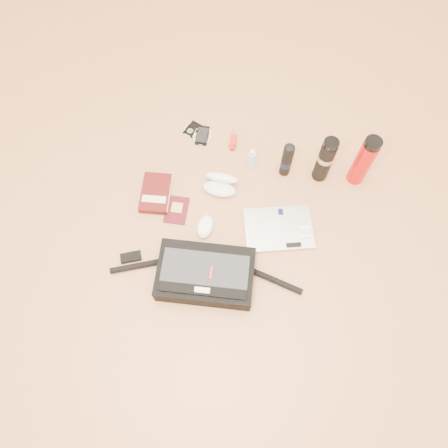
# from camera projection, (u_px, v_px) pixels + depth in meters

# --- Properties ---
(ground) EXTENTS (4.00, 4.00, 0.00)m
(ground) POSITION_uv_depth(u_px,v_px,m) (229.00, 238.00, 1.94)
(ground) COLOR #BC7C4E
(ground) RESTS_ON ground
(messenger_bag) EXTENTS (0.81, 0.33, 0.11)m
(messenger_bag) POSITION_uv_depth(u_px,v_px,m) (205.00, 274.00, 1.82)
(messenger_bag) COLOR black
(messenger_bag) RESTS_ON ground
(laptop) EXTENTS (0.36, 0.31, 0.03)m
(laptop) POSITION_uv_depth(u_px,v_px,m) (279.00, 229.00, 1.94)
(laptop) COLOR #B5B5B8
(laptop) RESTS_ON ground
(book) EXTENTS (0.17, 0.22, 0.04)m
(book) POSITION_uv_depth(u_px,v_px,m) (156.00, 193.00, 2.01)
(book) COLOR #450D0D
(book) RESTS_ON ground
(passport) EXTENTS (0.12, 0.15, 0.01)m
(passport) POSITION_uv_depth(u_px,v_px,m) (177.00, 210.00, 1.99)
(passport) COLOR #450D14
(passport) RESTS_ON ground
(mouse) EXTENTS (0.08, 0.12, 0.04)m
(mouse) POSITION_uv_depth(u_px,v_px,m) (205.00, 227.00, 1.94)
(mouse) COLOR white
(mouse) RESTS_ON ground
(sunglasses_case) EXTENTS (0.17, 0.14, 0.09)m
(sunglasses_case) POSITION_uv_depth(u_px,v_px,m) (221.00, 183.00, 2.01)
(sunglasses_case) COLOR white
(sunglasses_case) RESTS_ON ground
(ipod) EXTENTS (0.09, 0.10, 0.01)m
(ipod) POSITION_uv_depth(u_px,v_px,m) (192.00, 129.00, 2.17)
(ipod) COLOR black
(ipod) RESTS_ON ground
(phone) EXTENTS (0.10, 0.12, 0.01)m
(phone) POSITION_uv_depth(u_px,v_px,m) (202.00, 135.00, 2.15)
(phone) COLOR black
(phone) RESTS_ON ground
(inhaler) EXTENTS (0.04, 0.11, 0.03)m
(inhaler) POSITION_uv_depth(u_px,v_px,m) (233.00, 140.00, 2.13)
(inhaler) COLOR red
(inhaler) RESTS_ON ground
(spray_bottle) EXTENTS (0.04, 0.04, 0.13)m
(spray_bottle) POSITION_uv_depth(u_px,v_px,m) (252.00, 159.00, 2.03)
(spray_bottle) COLOR #A2CDDC
(spray_bottle) RESTS_ON ground
(aerosol_can) EXTENTS (0.06, 0.06, 0.21)m
(aerosol_can) POSITION_uv_depth(u_px,v_px,m) (287.00, 160.00, 1.98)
(aerosol_can) COLOR black
(aerosol_can) RESTS_ON ground
(thermos_black) EXTENTS (0.10, 0.10, 0.27)m
(thermos_black) POSITION_uv_depth(u_px,v_px,m) (325.00, 160.00, 1.94)
(thermos_black) COLOR black
(thermos_black) RESTS_ON ground
(thermos_red) EXTENTS (0.09, 0.09, 0.30)m
(thermos_red) POSITION_uv_depth(u_px,v_px,m) (364.00, 161.00, 1.92)
(thermos_red) COLOR #AA0C0C
(thermos_red) RESTS_ON ground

